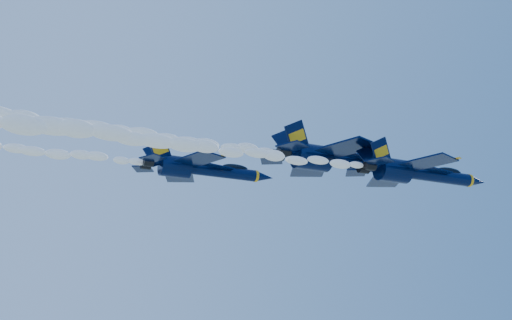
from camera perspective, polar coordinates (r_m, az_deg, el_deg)
name	(u,v)px	position (r m, az deg, el deg)	size (l,w,h in m)	color
jet_lead	(418,173)	(73.60, 14.19, -1.11)	(16.89, 13.85, 6.27)	black
smoke_trail_jet_lead	(139,138)	(60.08, -10.32, 1.91)	(48.55, 2.15, 1.94)	white
jet_second	(341,160)	(76.63, 7.56, -0.02)	(19.90, 16.32, 7.39)	black
smoke_trail_jet_second	(54,124)	(66.34, -17.48, 3.05)	(48.55, 2.54, 2.28)	white
jet_third	(202,169)	(83.79, -4.86, -0.79)	(18.17, 14.90, 6.75)	black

